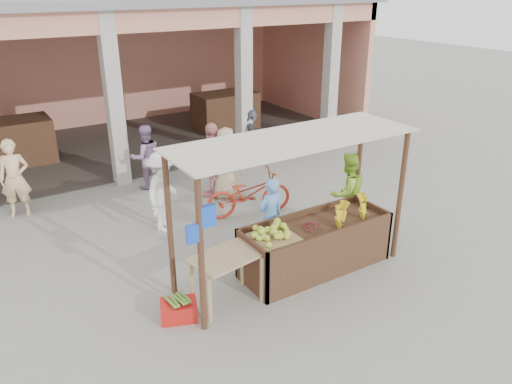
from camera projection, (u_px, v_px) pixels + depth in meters
ground at (291, 276)px, 8.39m from camera, size 60.00×60.00×0.00m
market_building at (112, 52)px, 14.30m from camera, size 14.40×6.40×4.20m
fruit_stall at (315, 247)px, 8.48m from camera, size 2.60×0.95×0.80m
stall_awning at (291, 164)px, 7.66m from camera, size 4.09×1.35×2.39m
banana_heap at (351, 212)px, 8.62m from camera, size 0.99×0.54×0.18m
melon_tray at (272, 235)px, 7.82m from camera, size 0.76×0.66×0.20m
berry_heap at (311, 226)px, 8.19m from camera, size 0.40×0.33×0.13m
side_table at (227, 264)px, 7.45m from camera, size 1.11×0.83×0.82m
papaya_pile at (226, 250)px, 7.36m from camera, size 0.65×0.37×0.19m
red_crate at (179, 310)px, 7.29m from camera, size 0.62×0.54×0.27m
plantain_bundle at (178, 300)px, 7.22m from camera, size 0.39×0.28×0.08m
produce_sacks at (257, 149)px, 13.68m from camera, size 0.81×0.76×0.62m
vendor_blue at (270, 214)px, 8.83m from camera, size 0.61×0.47×1.54m
vendor_green at (348, 191)px, 9.54m from camera, size 0.84×0.50×1.73m
motorcycle at (249, 193)px, 10.40m from camera, size 1.08×2.01×1.00m
shopper_a at (163, 188)px, 9.63m from camera, size 1.20×1.20×1.76m
shopper_b at (213, 158)px, 11.16m from camera, size 1.23×1.01×1.85m
shopper_c at (226, 160)px, 11.06m from camera, size 1.04×0.92×1.82m
shopper_d at (250, 131)px, 13.75m from camera, size 0.99×1.51×1.51m
shopper_e at (14, 177)px, 10.25m from camera, size 0.75×0.65×1.72m
shopper_f at (145, 154)px, 11.65m from camera, size 0.83×0.50×1.68m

